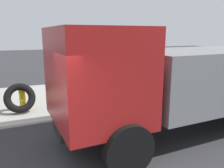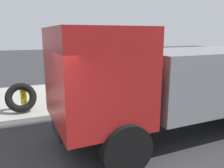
# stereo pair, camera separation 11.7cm
# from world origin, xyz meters

# --- Properties ---
(sidewalk_curb) EXTENTS (36.00, 5.00, 0.15)m
(sidewalk_curb) POSITION_xyz_m (0.00, 6.50, 0.07)
(sidewalk_curb) COLOR #99968E
(sidewalk_curb) RESTS_ON ground
(fire_hydrant) EXTENTS (0.26, 0.58, 0.80)m
(fire_hydrant) POSITION_xyz_m (0.34, 5.07, 0.57)
(fire_hydrant) COLOR yellow
(fire_hydrant) RESTS_ON sidewalk_curb
(loose_tire) EXTENTS (1.06, 0.68, 1.06)m
(loose_tire) POSITION_xyz_m (0.24, 4.72, 0.68)
(loose_tire) COLOR black
(loose_tire) RESTS_ON sidewalk_curb
(dump_truck_gray) EXTENTS (7.08, 2.98, 3.00)m
(dump_truck_gray) POSITION_xyz_m (4.25, 1.59, 1.61)
(dump_truck_gray) COLOR slate
(dump_truck_gray) RESTS_ON ground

